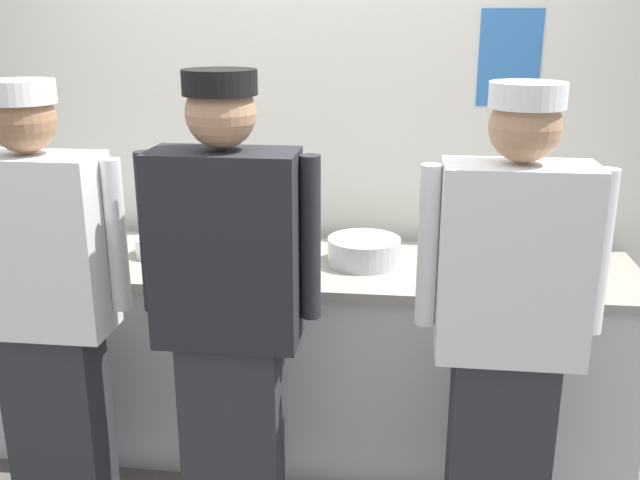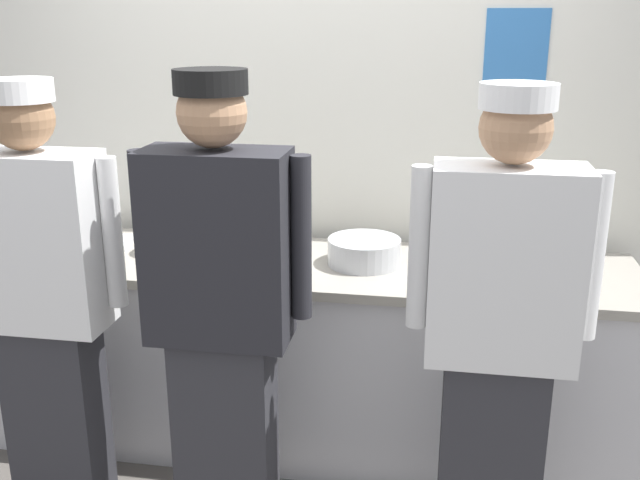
{
  "view_description": "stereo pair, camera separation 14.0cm",
  "coord_description": "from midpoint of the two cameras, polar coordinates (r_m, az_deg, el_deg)",
  "views": [
    {
      "loc": [
        0.49,
        -2.58,
        1.92
      ],
      "look_at": [
        0.14,
        0.35,
        1.0
      ],
      "focal_mm": 40.49,
      "sensor_mm": 36.0,
      "label": 1
    },
    {
      "loc": [
        0.63,
        -2.56,
        1.92
      ],
      "look_at": [
        0.14,
        0.35,
        1.0
      ],
      "focal_mm": 40.49,
      "sensor_mm": 36.0,
      "label": 2
    }
  ],
  "objects": [
    {
      "name": "prep_counter",
      "position": [
        3.34,
        -3.53,
        -8.88
      ],
      "size": [
        3.0,
        0.7,
        0.89
      ],
      "color": "silver",
      "rests_on": "ground"
    },
    {
      "name": "chef_far_right",
      "position": [
        2.49,
        13.08,
        -6.69
      ],
      "size": [
        0.62,
        0.24,
        1.73
      ],
      "color": "#2D2D33",
      "rests_on": "ground"
    },
    {
      "name": "deli_cup",
      "position": [
        3.26,
        9.02,
        -0.48
      ],
      "size": [
        0.09,
        0.09,
        0.09
      ],
      "primitive_type": "cylinder",
      "color": "white",
      "rests_on": "prep_counter"
    },
    {
      "name": "chef_center",
      "position": [
        2.53,
        -8.8,
        -5.6
      ],
      "size": [
        0.63,
        0.24,
        1.76
      ],
      "color": "#2D2D33",
      "rests_on": "ground"
    },
    {
      "name": "sheet_tray",
      "position": [
        3.5,
        -20.4,
        -0.71
      ],
      "size": [
        0.54,
        0.38,
        0.02
      ],
      "primitive_type": "cube",
      "rotation": [
        0.0,
        0.0,
        0.12
      ],
      "color": "#B7BABF",
      "rests_on": "prep_counter"
    },
    {
      "name": "ramekin_orange_sauce",
      "position": [
        3.0,
        9.31,
        -2.55
      ],
      "size": [
        0.08,
        0.08,
        0.04
      ],
      "color": "white",
      "rests_on": "prep_counter"
    },
    {
      "name": "chefs_knife",
      "position": [
        3.1,
        -7.31,
        -2.13
      ],
      "size": [
        0.28,
        0.03,
        0.02
      ],
      "color": "#B7BABF",
      "rests_on": "prep_counter"
    },
    {
      "name": "squeeze_bottle_primary",
      "position": [
        3.3,
        15.16,
        0.25
      ],
      "size": [
        0.06,
        0.06,
        0.2
      ],
      "color": "#56A333",
      "rests_on": "prep_counter"
    },
    {
      "name": "plate_stack_front",
      "position": [
        3.33,
        -13.82,
        -0.46
      ],
      "size": [
        0.21,
        0.21,
        0.08
      ],
      "color": "white",
      "rests_on": "prep_counter"
    },
    {
      "name": "chef_near_left",
      "position": [
        2.83,
        -22.19,
        -4.72
      ],
      "size": [
        0.62,
        0.24,
        1.72
      ],
      "color": "#2D2D33",
      "rests_on": "ground"
    },
    {
      "name": "ramekin_red_sauce",
      "position": [
        3.06,
        -3.06,
        -1.92
      ],
      "size": [
        0.08,
        0.08,
        0.04
      ],
      "color": "white",
      "rests_on": "prep_counter"
    },
    {
      "name": "squeeze_bottle_secondary",
      "position": [
        3.18,
        -11.03,
        -0.28
      ],
      "size": [
        0.05,
        0.05,
        0.18
      ],
      "color": "#56A333",
      "rests_on": "prep_counter"
    },
    {
      "name": "mixing_bowl_steel",
      "position": [
        3.12,
        2.22,
        -0.87
      ],
      "size": [
        0.32,
        0.32,
        0.11
      ],
      "primitive_type": "cylinder",
      "color": "#B7BABF",
      "rests_on": "prep_counter"
    },
    {
      "name": "wall_back",
      "position": [
        3.52,
        -2.37,
        7.27
      ],
      "size": [
        4.7,
        0.11,
        2.61
      ],
      "color": "silver",
      "rests_on": "ground"
    },
    {
      "name": "ramekin_green_sauce",
      "position": [
        3.26,
        17.66,
        -1.47
      ],
      "size": [
        0.11,
        0.11,
        0.05
      ],
      "color": "white",
      "rests_on": "prep_counter"
    }
  ]
}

